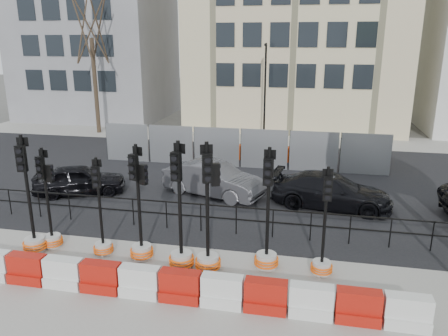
% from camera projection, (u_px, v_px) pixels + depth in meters
% --- Properties ---
extents(ground, '(120.00, 120.00, 0.00)m').
position_uv_depth(ground, '(191.00, 248.00, 13.54)').
color(ground, '#51514C').
rests_on(ground, ground).
extents(sidewalk_near, '(40.00, 6.00, 0.02)m').
position_uv_depth(sidewalk_near, '(158.00, 302.00, 10.72)').
color(sidewalk_near, gray).
rests_on(sidewalk_near, ground).
extents(road, '(40.00, 14.00, 0.03)m').
position_uv_depth(road, '(233.00, 179.00, 20.11)').
color(road, black).
rests_on(road, ground).
extents(sidewalk_far, '(40.00, 4.00, 0.02)m').
position_uv_depth(sidewalk_far, '(258.00, 138.00, 28.56)').
color(sidewalk_far, gray).
rests_on(sidewalk_far, ground).
extents(building_grey, '(11.00, 9.06, 14.00)m').
position_uv_depth(building_grey, '(96.00, 29.00, 34.91)').
color(building_grey, gray).
rests_on(building_grey, ground).
extents(kerb_railing, '(18.00, 0.04, 1.00)m').
position_uv_depth(kerb_railing, '(201.00, 213.00, 14.47)').
color(kerb_railing, black).
rests_on(kerb_railing, ground).
extents(heras_fencing, '(14.33, 1.72, 2.00)m').
position_uv_depth(heras_fencing, '(254.00, 151.00, 22.51)').
color(heras_fencing, '#94979C').
rests_on(heras_fencing, ground).
extents(lamp_post_far, '(0.12, 0.56, 6.00)m').
position_uv_depth(lamp_post_far, '(265.00, 90.00, 26.60)').
color(lamp_post_far, black).
rests_on(lamp_post_far, ground).
extents(tree_bare_far, '(2.00, 2.00, 9.00)m').
position_uv_depth(tree_bare_far, '(91.00, 32.00, 28.34)').
color(tree_bare_far, '#473828').
rests_on(tree_bare_far, ground).
extents(barrier_row, '(12.55, 0.50, 0.80)m').
position_uv_depth(barrier_row, '(160.00, 285.00, 10.80)').
color(barrier_row, red).
rests_on(barrier_row, ground).
extents(traffic_signal_a, '(0.71, 0.71, 3.63)m').
position_uv_depth(traffic_signal_a, '(33.00, 229.00, 13.09)').
color(traffic_signal_a, '#B8B8B4').
rests_on(traffic_signal_a, ground).
extents(traffic_signal_b, '(0.63, 0.63, 3.18)m').
position_uv_depth(traffic_signal_b, '(50.00, 224.00, 13.37)').
color(traffic_signal_b, '#B8B8B4').
rests_on(traffic_signal_b, ground).
extents(traffic_signal_c, '(0.59, 0.59, 3.02)m').
position_uv_depth(traffic_signal_c, '(102.00, 235.00, 12.94)').
color(traffic_signal_c, '#B8B8B4').
rests_on(traffic_signal_c, ground).
extents(traffic_signal_d, '(0.68, 0.68, 3.46)m').
position_uv_depth(traffic_signal_d, '(141.00, 233.00, 12.62)').
color(traffic_signal_d, '#B8B8B4').
rests_on(traffic_signal_d, ground).
extents(traffic_signal_e, '(0.72, 0.72, 3.68)m').
position_uv_depth(traffic_signal_e, '(181.00, 243.00, 12.15)').
color(traffic_signal_e, '#B8B8B4').
rests_on(traffic_signal_e, ground).
extents(traffic_signal_f, '(0.73, 0.73, 3.69)m').
position_uv_depth(traffic_signal_f, '(208.00, 242.00, 11.96)').
color(traffic_signal_f, '#B8B8B4').
rests_on(traffic_signal_f, ground).
extents(traffic_signal_g, '(0.69, 0.69, 3.51)m').
position_uv_depth(traffic_signal_g, '(267.00, 244.00, 12.14)').
color(traffic_signal_g, '#B8B8B4').
rests_on(traffic_signal_g, ground).
extents(traffic_signal_h, '(0.61, 0.61, 3.08)m').
position_uv_depth(traffic_signal_h, '(323.00, 253.00, 11.84)').
color(traffic_signal_h, '#B8B8B4').
rests_on(traffic_signal_h, ground).
extents(car_a, '(4.06, 4.70, 1.25)m').
position_uv_depth(car_a, '(80.00, 180.00, 18.06)').
color(car_a, black).
rests_on(car_a, ground).
extents(car_b, '(4.05, 5.14, 1.40)m').
position_uv_depth(car_b, '(213.00, 179.00, 17.88)').
color(car_b, '#45454A').
rests_on(car_b, ground).
extents(car_c, '(3.08, 5.03, 1.31)m').
position_uv_depth(car_c, '(331.00, 191.00, 16.62)').
color(car_c, black).
rests_on(car_c, ground).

